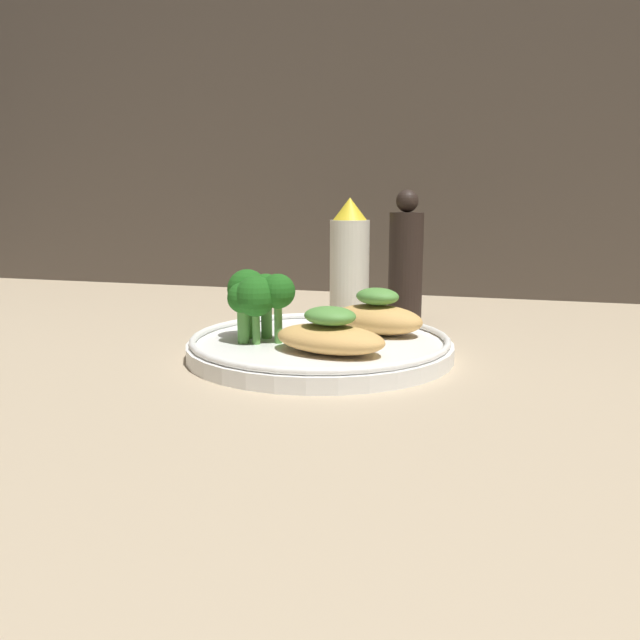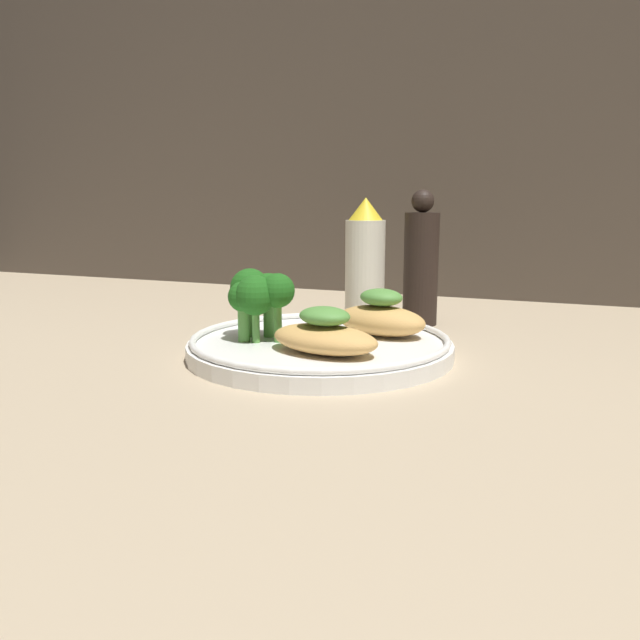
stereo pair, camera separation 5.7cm
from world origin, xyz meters
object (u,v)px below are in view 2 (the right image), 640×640
object	(u,v)px
broccoli_bunch	(258,294)
pepper_grinder	(421,264)
sauce_bottle	(365,262)
plate	(320,345)

from	to	relation	value
broccoli_bunch	pepper_grinder	size ratio (longest dim) A/B	0.45
sauce_bottle	pepper_grinder	bearing A→B (deg)	0.00
plate	sauce_bottle	distance (cm)	19.52
sauce_bottle	plate	bearing A→B (deg)	-84.81
broccoli_bunch	sauce_bottle	world-z (taller)	sauce_bottle
plate	broccoli_bunch	world-z (taller)	broccoli_bunch
broccoli_bunch	sauce_bottle	xyz separation A→B (cm)	(3.89, 20.10, 1.23)
plate	broccoli_bunch	bearing A→B (deg)	-163.93
broccoli_bunch	plate	bearing A→B (deg)	16.07
sauce_bottle	pepper_grinder	distance (cm)	6.76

